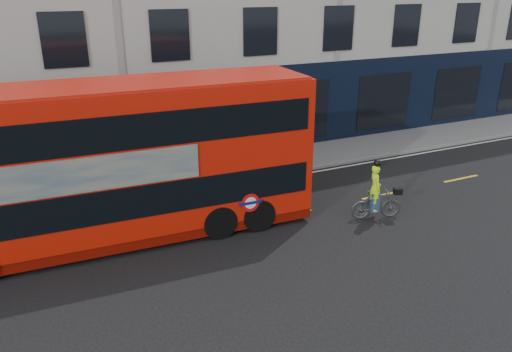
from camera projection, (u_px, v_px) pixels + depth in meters
ground at (191, 261)px, 14.31m from camera, size 120.00×120.00×0.00m
pavement at (140, 182)px, 19.78m from camera, size 60.00×3.00×0.12m
kerb at (149, 196)px, 18.51m from camera, size 60.00×0.12×0.13m
road_edge_line at (151, 200)px, 18.28m from camera, size 58.00×0.10×0.01m
lane_dashes at (176, 238)px, 15.57m from camera, size 58.00×0.12×0.01m
bus at (116, 162)px, 14.78m from camera, size 12.05×3.19×4.82m
cyclist at (376, 199)px, 16.65m from camera, size 1.78×0.95×2.10m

